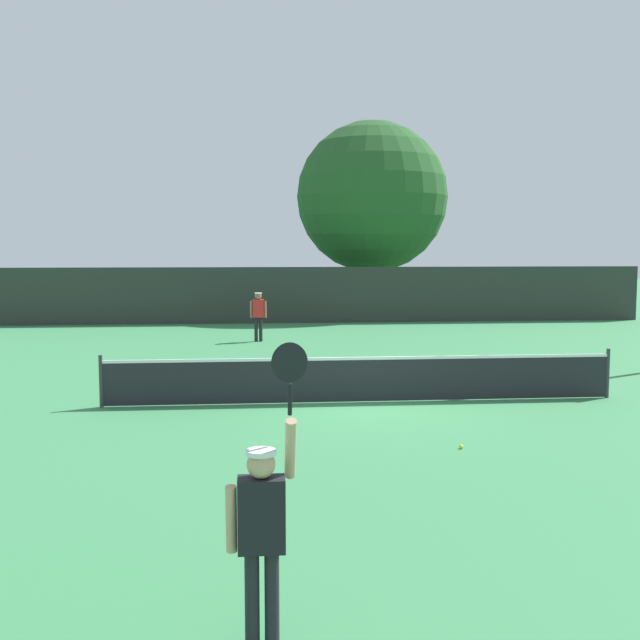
# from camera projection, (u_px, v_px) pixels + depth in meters

# --- Properties ---
(ground_plane) EXTENTS (120.00, 120.00, 0.00)m
(ground_plane) POSITION_uv_depth(u_px,v_px,m) (362.00, 402.00, 15.93)
(ground_plane) COLOR #387F4C
(tennis_net) EXTENTS (10.80, 0.08, 1.07)m
(tennis_net) POSITION_uv_depth(u_px,v_px,m) (362.00, 378.00, 15.88)
(tennis_net) COLOR #232328
(tennis_net) RESTS_ON ground
(perimeter_fence) EXTENTS (29.78, 0.12, 2.40)m
(perimeter_fence) POSITION_uv_depth(u_px,v_px,m) (305.00, 295.00, 32.55)
(perimeter_fence) COLOR #2D332D
(perimeter_fence) RESTS_ON ground
(player_serving) EXTENTS (0.68, 0.39, 2.49)m
(player_serving) POSITION_uv_depth(u_px,v_px,m) (263.00, 517.00, 6.08)
(player_serving) COLOR black
(player_serving) RESTS_ON ground
(player_receiving) EXTENTS (0.57, 0.25, 1.69)m
(player_receiving) POSITION_uv_depth(u_px,v_px,m) (258.00, 312.00, 26.14)
(player_receiving) COLOR red
(player_receiving) RESTS_ON ground
(tennis_ball) EXTENTS (0.07, 0.07, 0.07)m
(tennis_ball) POSITION_uv_depth(u_px,v_px,m) (461.00, 447.00, 12.25)
(tennis_ball) COLOR #CCE033
(tennis_ball) RESTS_ON ground
(large_tree) EXTENTS (7.21, 7.21, 9.26)m
(large_tree) POSITION_uv_depth(u_px,v_px,m) (372.00, 197.00, 36.35)
(large_tree) COLOR brown
(large_tree) RESTS_ON ground
(parked_car_near) EXTENTS (2.50, 4.44, 1.69)m
(parked_car_near) POSITION_uv_depth(u_px,v_px,m) (147.00, 297.00, 38.09)
(parked_car_near) COLOR navy
(parked_car_near) RESTS_ON ground
(parked_car_mid) EXTENTS (2.00, 4.24, 1.69)m
(parked_car_mid) POSITION_uv_depth(u_px,v_px,m) (415.00, 293.00, 41.19)
(parked_car_mid) COLOR navy
(parked_car_mid) RESTS_ON ground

